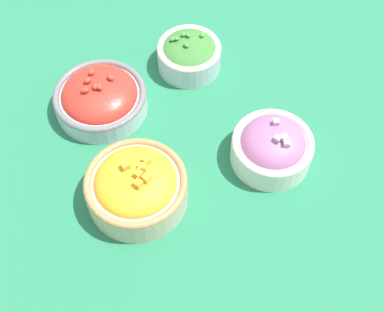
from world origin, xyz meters
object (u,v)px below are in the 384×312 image
at_px(bowl_squash, 135,185).
at_px(bowl_red_onion, 272,146).
at_px(bowl_broccoli, 189,53).
at_px(bowl_cherry_tomatoes, 100,97).

distance_m(bowl_squash, bowl_red_onion, 0.24).
distance_m(bowl_red_onion, bowl_broccoli, 0.25).
bearing_deg(bowl_squash, bowl_broccoli, 128.54).
height_order(bowl_red_onion, bowl_broccoli, bowl_red_onion).
bearing_deg(bowl_broccoli, bowl_squash, -51.46).
bearing_deg(bowl_red_onion, bowl_squash, -106.55).
bearing_deg(bowl_red_onion, bowl_cherry_tomatoes, -145.45).
bearing_deg(bowl_red_onion, bowl_broccoli, 178.05).
distance_m(bowl_cherry_tomatoes, bowl_squash, 0.20).
bearing_deg(bowl_broccoli, bowl_red_onion, -1.95).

